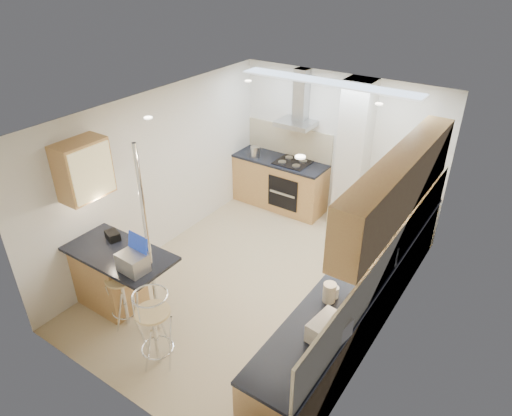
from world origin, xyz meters
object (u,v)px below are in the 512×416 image
Objects in this scene: bar_stool_near at (123,294)px; bread_bin at (329,330)px; microwave at (384,245)px; laptop at (133,263)px; bar_stool_end at (155,330)px.

bread_bin reaches higher than bar_stool_near.
microwave is at bearing 99.76° from bread_bin.
laptop is 0.33× the size of bar_stool_end.
laptop reaches higher than bread_bin.
microwave is 2.98m from laptop.
laptop is at bearing -164.31° from bread_bin.
microwave is 1.62m from bread_bin.
bread_bin reaches higher than bar_stool_end.
microwave reaches higher than laptop.
microwave reaches higher than bread_bin.
bar_stool_end is (0.52, -0.25, -0.55)m from laptop.
bar_stool_end is 1.96m from bread_bin.
bar_stool_end is (-1.73, -2.21, -0.55)m from microwave.
microwave reaches higher than bar_stool_near.
laptop reaches higher than bar_stool_end.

